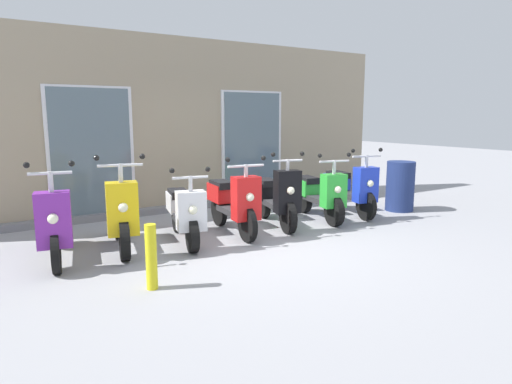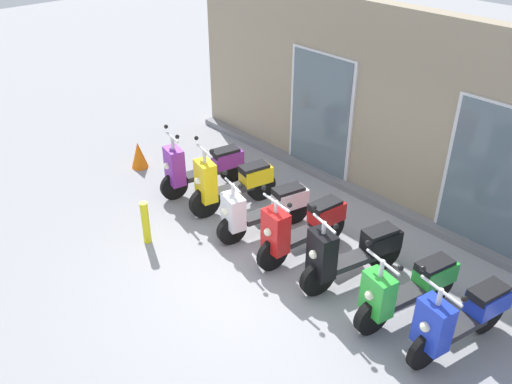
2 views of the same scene
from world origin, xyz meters
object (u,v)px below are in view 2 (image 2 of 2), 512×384
at_px(scooter_purple, 201,166).
at_px(scooter_yellow, 231,183).
at_px(curb_bollard, 146,223).
at_px(scooter_blue, 460,317).
at_px(scooter_white, 264,209).
at_px(scooter_red, 302,227).
at_px(scooter_green, 407,288).
at_px(traffic_cone, 139,155).
at_px(scooter_black, 351,253).

relative_size(scooter_purple, scooter_yellow, 1.03).
bearing_deg(scooter_purple, curb_bollard, -67.14).
bearing_deg(scooter_blue, scooter_white, -179.57).
height_order(scooter_red, scooter_green, scooter_red).
relative_size(scooter_yellow, scooter_blue, 1.01).
distance_m(scooter_white, curb_bollard, 1.81).
height_order(scooter_red, curb_bollard, scooter_red).
bearing_deg(scooter_blue, scooter_purple, 179.39).
distance_m(scooter_red, traffic_cone, 4.03).
xyz_separation_m(scooter_purple, scooter_red, (2.49, -0.09, 0.02)).
height_order(scooter_yellow, traffic_cone, scooter_yellow).
bearing_deg(scooter_black, traffic_cone, -175.93).
bearing_deg(traffic_cone, scooter_red, 3.84).
distance_m(scooter_white, scooter_blue, 3.29).
relative_size(scooter_black, curb_bollard, 2.33).
xyz_separation_m(scooter_purple, scooter_black, (3.34, -0.01, 0.00)).
relative_size(scooter_white, traffic_cone, 3.07).
bearing_deg(scooter_white, scooter_green, 1.23).
distance_m(traffic_cone, curb_bollard, 2.50).
bearing_deg(traffic_cone, scooter_purple, 13.16).
xyz_separation_m(scooter_blue, curb_bollard, (-4.31, -1.52, -0.15)).
distance_m(scooter_red, curb_bollard, 2.36).
height_order(scooter_black, curb_bollard, scooter_black).
distance_m(scooter_blue, curb_bollard, 4.57).
bearing_deg(scooter_red, scooter_white, 179.32).
bearing_deg(scooter_blue, scooter_black, 178.51).
distance_m(scooter_black, traffic_cone, 4.88).
xyz_separation_m(scooter_white, traffic_cone, (-3.21, -0.28, -0.18)).
xyz_separation_m(scooter_yellow, curb_bollard, (-0.14, -1.58, -0.14)).
relative_size(scooter_purple, scooter_red, 1.00).
distance_m(scooter_yellow, scooter_red, 1.69).
relative_size(scooter_black, traffic_cone, 3.14).
bearing_deg(scooter_blue, scooter_yellow, 179.18).
bearing_deg(scooter_green, scooter_white, -178.77).
bearing_deg(scooter_black, curb_bollard, -149.73).
height_order(scooter_purple, curb_bollard, scooter_purple).
xyz_separation_m(scooter_black, curb_bollard, (-2.68, -1.56, -0.14)).
distance_m(scooter_red, scooter_blue, 2.48).
height_order(scooter_purple, scooter_red, scooter_purple).
xyz_separation_m(scooter_white, scooter_black, (1.66, 0.07, 0.05)).
height_order(scooter_purple, scooter_black, scooter_purple).
bearing_deg(scooter_white, scooter_yellow, 174.54).
distance_m(scooter_yellow, scooter_black, 2.54).
distance_m(scooter_blue, traffic_cone, 6.51).
relative_size(scooter_yellow, scooter_red, 0.98).
relative_size(scooter_white, scooter_blue, 1.01).
bearing_deg(scooter_yellow, traffic_cone, -171.11).
xyz_separation_m(scooter_yellow, scooter_white, (0.88, -0.08, -0.04)).
height_order(scooter_white, traffic_cone, scooter_white).
xyz_separation_m(scooter_yellow, traffic_cone, (-2.32, -0.36, -0.23)).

